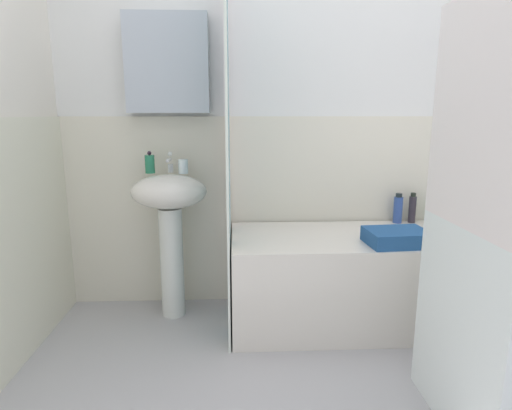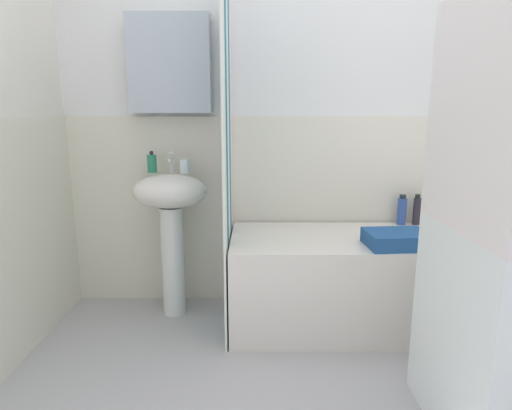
% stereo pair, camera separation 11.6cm
% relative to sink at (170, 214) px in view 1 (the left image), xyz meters
% --- Properties ---
extents(wall_back_tiled, '(3.60, 0.18, 2.40)m').
position_rel_sink_xyz_m(wall_back_tiled, '(0.81, 0.23, 0.50)').
color(wall_back_tiled, white).
rests_on(wall_back_tiled, ground_plane).
extents(sink, '(0.44, 0.34, 0.87)m').
position_rel_sink_xyz_m(sink, '(0.00, 0.00, 0.00)').
color(sink, silver).
rests_on(sink, ground_plane).
extents(faucet, '(0.03, 0.12, 0.12)m').
position_rel_sink_xyz_m(faucet, '(-0.00, 0.08, 0.29)').
color(faucet, silver).
rests_on(faucet, sink).
extents(soap_dispenser, '(0.06, 0.06, 0.13)m').
position_rel_sink_xyz_m(soap_dispenser, '(-0.12, 0.07, 0.29)').
color(soap_dispenser, '#267A54').
rests_on(soap_dispenser, sink).
extents(toothbrush_cup, '(0.06, 0.06, 0.08)m').
position_rel_sink_xyz_m(toothbrush_cup, '(0.08, 0.05, 0.27)').
color(toothbrush_cup, silver).
rests_on(toothbrush_cup, sink).
extents(bathtub, '(1.49, 0.65, 0.53)m').
position_rel_sink_xyz_m(bathtub, '(1.11, -0.14, -0.37)').
color(bathtub, silver).
rests_on(bathtub, ground_plane).
extents(shower_curtain, '(0.01, 0.65, 2.00)m').
position_rel_sink_xyz_m(shower_curtain, '(0.35, -0.14, 0.36)').
color(shower_curtain, white).
rests_on(shower_curtain, ground_plane).
extents(lotion_bottle, '(0.05, 0.05, 0.14)m').
position_rel_sink_xyz_m(lotion_bottle, '(1.75, 0.12, -0.04)').
color(lotion_bottle, white).
rests_on(lotion_bottle, bathtub).
extents(shampoo_bottle, '(0.04, 0.04, 0.17)m').
position_rel_sink_xyz_m(shampoo_bottle, '(1.65, 0.10, -0.03)').
color(shampoo_bottle, '#227B5E').
rests_on(shampoo_bottle, bathtub).
extents(body_wash_bottle, '(0.05, 0.05, 0.19)m').
position_rel_sink_xyz_m(body_wash_bottle, '(1.51, 0.14, -0.02)').
color(body_wash_bottle, '#2F2A33').
rests_on(body_wash_bottle, bathtub).
extents(conditioner_bottle, '(0.06, 0.06, 0.19)m').
position_rel_sink_xyz_m(conditioner_bottle, '(1.42, 0.14, -0.02)').
color(conditioner_bottle, '#304E99').
rests_on(conditioner_bottle, bathtub).
extents(towel_folded, '(0.34, 0.26, 0.08)m').
position_rel_sink_xyz_m(towel_folded, '(1.25, -0.32, -0.07)').
color(towel_folded, '#214D85').
rests_on(towel_folded, bathtub).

